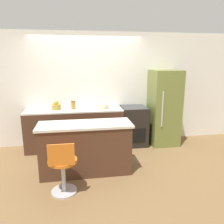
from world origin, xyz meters
TOP-DOWN VIEW (x-y plane):
  - ground_plane at (0.00, 0.00)m, footprint 14.00×14.00m
  - wall_back at (0.00, 0.64)m, footprint 8.00×0.06m
  - back_counter at (-0.32, 0.32)m, footprint 2.14×0.59m
  - kitchen_island at (-0.13, -0.84)m, footprint 1.62×0.58m
  - oven_range at (1.05, 0.31)m, footprint 0.58×0.60m
  - refrigerator at (1.77, 0.28)m, footprint 0.64×0.69m
  - stool_chair at (-0.50, -1.46)m, footprint 0.43×0.43m
  - kettle at (-0.71, 0.35)m, footprint 0.20×0.20m
  - mixing_bowl at (0.31, 0.35)m, footprint 0.30×0.30m
  - canister_jar at (-0.34, 0.35)m, footprint 0.11×0.11m

SIDE VIEW (x-z plane):
  - ground_plane at x=0.00m, z-range 0.00..0.00m
  - stool_chair at x=-0.50m, z-range -0.03..0.83m
  - back_counter at x=-0.32m, z-range 0.00..0.91m
  - kitchen_island at x=-0.13m, z-range 0.00..0.91m
  - oven_range at x=1.05m, z-range 0.00..0.91m
  - refrigerator at x=1.77m, z-range 0.00..1.75m
  - mixing_bowl at x=0.31m, z-range 0.91..1.00m
  - kettle at x=-0.71m, z-range 0.89..1.09m
  - canister_jar at x=-0.34m, z-range 0.91..1.09m
  - wall_back at x=0.00m, z-range 0.00..2.60m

